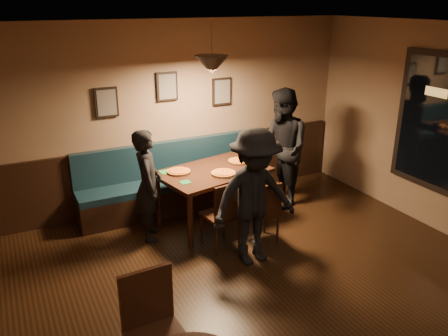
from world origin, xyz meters
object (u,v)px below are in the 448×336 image
at_px(diner_left, 148,185).
at_px(diner_front, 255,198).
at_px(diner_right, 282,149).
at_px(chair_near_left, 220,214).
at_px(dining_table, 213,196).
at_px(tabasco_bottle, 246,161).
at_px(soda_glass, 260,166).
at_px(booth_bench, 177,178).
at_px(chair_near_right, 261,211).

height_order(diner_left, diner_front, diner_front).
bearing_deg(diner_right, chair_near_left, -52.96).
distance_m(dining_table, tabasco_bottle, 0.70).
bearing_deg(soda_glass, chair_near_left, -156.36).
relative_size(chair_near_left, soda_glass, 6.45).
distance_m(chair_near_left, diner_right, 1.67).
height_order(booth_bench, chair_near_left, booth_bench).
relative_size(diner_left, diner_right, 0.83).
xyz_separation_m(chair_near_left, soda_glass, (0.79, 0.35, 0.41)).
bearing_deg(tabasco_bottle, diner_right, 8.03).
relative_size(dining_table, diner_left, 0.99).
bearing_deg(tabasco_bottle, chair_near_right, -105.01).
relative_size(chair_near_left, tabasco_bottle, 8.76).
xyz_separation_m(booth_bench, dining_table, (0.29, -0.66, -0.10)).
relative_size(dining_table, chair_near_right, 1.71).
xyz_separation_m(chair_near_left, diner_front, (0.21, -0.49, 0.38)).
distance_m(chair_near_right, soda_glass, 0.69).
bearing_deg(dining_table, booth_bench, 102.10).
xyz_separation_m(booth_bench, chair_near_left, (0.08, -1.34, -0.03)).
bearing_deg(diner_front, booth_bench, 98.73).
bearing_deg(dining_table, diner_front, -101.71).
height_order(diner_front, soda_glass, diner_front).
xyz_separation_m(dining_table, diner_left, (-0.95, -0.02, 0.36)).
bearing_deg(booth_bench, chair_near_left, -86.75).
bearing_deg(chair_near_right, chair_near_left, 168.28).
height_order(dining_table, tabasco_bottle, tabasco_bottle).
distance_m(diner_front, soda_glass, 1.02).
distance_m(diner_right, diner_front, 1.74).
bearing_deg(chair_near_left, dining_table, 64.58).
relative_size(booth_bench, diner_right, 1.64).
distance_m(chair_near_right, tabasco_bottle, 0.91).
bearing_deg(diner_left, dining_table, -72.78).
bearing_deg(soda_glass, diner_right, 32.88).
relative_size(soda_glass, tabasco_bottle, 1.36).
bearing_deg(chair_near_left, diner_left, 130.63).
xyz_separation_m(dining_table, chair_near_right, (0.32, -0.79, 0.04)).
relative_size(chair_near_left, diner_right, 0.51).
bearing_deg(diner_left, diner_right, -71.12).
height_order(chair_near_left, chair_near_right, chair_near_left).
relative_size(chair_near_left, diner_left, 0.62).
xyz_separation_m(booth_bench, diner_left, (-0.66, -0.68, 0.26)).
distance_m(dining_table, diner_left, 1.01).
distance_m(chair_near_right, diner_right, 1.34).
bearing_deg(diner_left, diner_front, -124.30).
bearing_deg(diner_front, dining_table, 89.63).
height_order(diner_right, soda_glass, diner_right).
bearing_deg(booth_bench, soda_glass, -48.63).
bearing_deg(diner_left, chair_near_left, -115.43).
relative_size(dining_table, tabasco_bottle, 14.02).
relative_size(diner_left, tabasco_bottle, 14.19).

